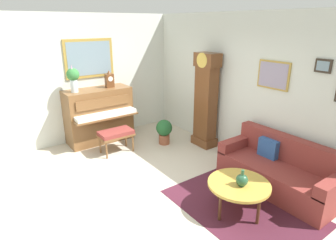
{
  "coord_description": "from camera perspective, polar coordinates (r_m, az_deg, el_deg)",
  "views": [
    {
      "loc": [
        3.58,
        -1.93,
        2.61
      ],
      "look_at": [
        -0.4,
        0.95,
        0.9
      ],
      "focal_mm": 30.17,
      "sensor_mm": 36.0,
      "label": 1
    }
  ],
  "objects": [
    {
      "name": "potted_plant",
      "position": [
        6.3,
        -0.78,
        -2.07
      ],
      "size": [
        0.36,
        0.36,
        0.56
      ],
      "color": "#935138",
      "rests_on": "ground_plane"
    },
    {
      "name": "mantel_clock",
      "position": [
        6.47,
        -11.75,
        7.97
      ],
      "size": [
        0.13,
        0.18,
        0.38
      ],
      "color": "brown",
      "rests_on": "piano"
    },
    {
      "name": "couch",
      "position": [
        5.02,
        21.48,
        -9.47
      ],
      "size": [
        1.9,
        0.8,
        0.84
      ],
      "color": "maroon",
      "rests_on": "ground_plane"
    },
    {
      "name": "green_jug",
      "position": [
        4.11,
        14.71,
        -11.64
      ],
      "size": [
        0.17,
        0.17,
        0.24
      ],
      "color": "#234C33",
      "rests_on": "coffee_table"
    },
    {
      "name": "piano_bench",
      "position": [
        5.96,
        -10.46,
        -2.81
      ],
      "size": [
        0.42,
        0.7,
        0.48
      ],
      "color": "brown",
      "rests_on": "ground_plane"
    },
    {
      "name": "ground_plane",
      "position": [
        4.86,
        -6.47,
        -14.08
      ],
      "size": [
        6.4,
        6.0,
        0.1
      ],
      "primitive_type": "cube",
      "color": "beige"
    },
    {
      "name": "wall_back",
      "position": [
        5.74,
        14.46,
        6.49
      ],
      "size": [
        5.3,
        0.13,
        2.8
      ],
      "color": "silver",
      "rests_on": "ground_plane"
    },
    {
      "name": "coffee_table",
      "position": [
        4.22,
        14.13,
        -12.62
      ],
      "size": [
        0.88,
        0.88,
        0.46
      ],
      "color": "gold",
      "rests_on": "ground_plane"
    },
    {
      "name": "area_rug",
      "position": [
        4.53,
        14.59,
        -16.59
      ],
      "size": [
        2.1,
        1.5,
        0.01
      ],
      "primitive_type": "cube",
      "color": "#4C1E2D",
      "rests_on": "ground_plane"
    },
    {
      "name": "grandfather_clock",
      "position": [
        6.09,
        7.61,
        3.4
      ],
      "size": [
        0.52,
        0.34,
        2.03
      ],
      "color": "brown",
      "rests_on": "ground_plane"
    },
    {
      "name": "piano",
      "position": [
        6.55,
        -13.71,
        0.95
      ],
      "size": [
        0.87,
        1.44,
        1.22
      ],
      "color": "brown",
      "rests_on": "ground_plane"
    },
    {
      "name": "wall_left",
      "position": [
        6.59,
        -18.28,
        7.77
      ],
      "size": [
        0.13,
        4.9,
        2.8
      ],
      "color": "silver",
      "rests_on": "ground_plane"
    },
    {
      "name": "flower_vase",
      "position": [
        6.17,
        -18.62,
        8.19
      ],
      "size": [
        0.26,
        0.26,
        0.58
      ],
      "color": "silver",
      "rests_on": "piano"
    }
  ]
}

